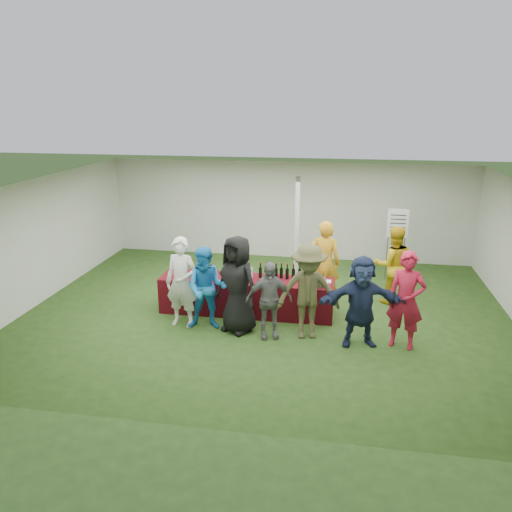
% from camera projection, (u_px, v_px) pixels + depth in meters
% --- Properties ---
extents(ground, '(60.00, 60.00, 0.00)m').
position_uv_depth(ground, '(266.00, 312.00, 10.52)').
color(ground, '#284719').
rests_on(ground, ground).
extents(tent, '(10.00, 10.00, 10.00)m').
position_uv_depth(tent, '(297.00, 237.00, 11.17)').
color(tent, white).
rests_on(tent, ground).
extents(serving_table, '(3.60, 0.80, 0.75)m').
position_uv_depth(serving_table, '(247.00, 295.00, 10.44)').
color(serving_table, '#53060C').
rests_on(serving_table, ground).
extents(wine_bottles, '(0.88, 0.14, 0.32)m').
position_uv_depth(wine_bottles, '(281.00, 273.00, 10.31)').
color(wine_bottles, black).
rests_on(wine_bottles, serving_table).
extents(wine_glasses, '(2.78, 0.11, 0.16)m').
position_uv_depth(wine_glasses, '(226.00, 277.00, 10.11)').
color(wine_glasses, silver).
rests_on(wine_glasses, serving_table).
extents(water_bottle, '(0.07, 0.07, 0.23)m').
position_uv_depth(water_bottle, '(251.00, 273.00, 10.36)').
color(water_bottle, silver).
rests_on(water_bottle, serving_table).
extents(bar_towel, '(0.25, 0.18, 0.03)m').
position_uv_depth(bar_towel, '(325.00, 282.00, 10.11)').
color(bar_towel, white).
rests_on(bar_towel, serving_table).
extents(dump_bucket, '(0.24, 0.24, 0.18)m').
position_uv_depth(dump_bucket, '(320.00, 282.00, 9.85)').
color(dump_bucket, slate).
rests_on(dump_bucket, serving_table).
extents(wine_list_sign, '(0.50, 0.03, 1.80)m').
position_uv_depth(wine_list_sign, '(397.00, 229.00, 12.06)').
color(wine_list_sign, slate).
rests_on(wine_list_sign, ground).
extents(staff_pourer, '(0.70, 0.47, 1.86)m').
position_uv_depth(staff_pourer, '(324.00, 263.00, 10.76)').
color(staff_pourer, gold).
rests_on(staff_pourer, ground).
extents(staff_back, '(0.94, 0.79, 1.73)m').
position_uv_depth(staff_back, '(393.00, 265.00, 10.82)').
color(staff_back, gold).
rests_on(staff_back, ground).
extents(customer_0, '(0.71, 0.52, 1.80)m').
position_uv_depth(customer_0, '(182.00, 282.00, 9.67)').
color(customer_0, silver).
rests_on(customer_0, ground).
extents(customer_1, '(0.88, 0.73, 1.65)m').
position_uv_depth(customer_1, '(207.00, 288.00, 9.58)').
color(customer_1, '#1D81CE').
rests_on(customer_1, ground).
extents(customer_2, '(1.10, 0.98, 1.90)m').
position_uv_depth(customer_2, '(237.00, 284.00, 9.43)').
color(customer_2, black).
rests_on(customer_2, ground).
extents(customer_3, '(0.94, 0.60, 1.49)m').
position_uv_depth(customer_3, '(269.00, 300.00, 9.23)').
color(customer_3, slate).
rests_on(customer_3, ground).
extents(customer_4, '(1.28, 0.88, 1.81)m').
position_uv_depth(customer_4, '(308.00, 292.00, 9.19)').
color(customer_4, '#484728').
rests_on(customer_4, ground).
extents(customer_5, '(1.63, 0.79, 1.69)m').
position_uv_depth(customer_5, '(361.00, 301.00, 8.90)').
color(customer_5, '#1B2645').
rests_on(customer_5, ground).
extents(customer_6, '(0.74, 0.58, 1.79)m').
position_uv_depth(customer_6, '(406.00, 300.00, 8.82)').
color(customer_6, '#A4162E').
rests_on(customer_6, ground).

